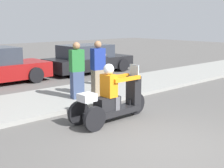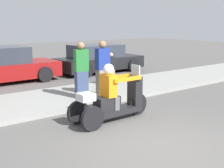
# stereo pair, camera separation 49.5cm
# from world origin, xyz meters

# --- Properties ---
(ground_plane) EXTENTS (60.00, 60.00, 0.00)m
(ground_plane) POSITION_xyz_m (0.00, 0.00, 0.00)
(ground_plane) COLOR #565451
(sidewalk_strip) EXTENTS (28.00, 2.80, 0.12)m
(sidewalk_strip) POSITION_xyz_m (0.00, 4.60, 0.06)
(sidewalk_strip) COLOR gray
(sidewalk_strip) RESTS_ON ground
(motorcycle_trike) EXTENTS (2.24, 0.71, 1.45)m
(motorcycle_trike) POSITION_xyz_m (0.33, 1.95, 0.52)
(motorcycle_trike) COLOR black
(motorcycle_trike) RESTS_ON ground
(spectator_near_curb) EXTENTS (0.30, 0.19, 1.21)m
(spectator_near_curb) POSITION_xyz_m (2.69, 5.03, 0.70)
(spectator_near_curb) COLOR gray
(spectator_near_curb) RESTS_ON sidewalk_strip
(spectator_mid_group) EXTENTS (0.45, 0.31, 1.72)m
(spectator_mid_group) POSITION_xyz_m (0.78, 4.06, 0.95)
(spectator_mid_group) COLOR #38476B
(spectator_mid_group) RESTS_ON sidewalk_strip
(spectator_with_child) EXTENTS (0.44, 0.29, 1.74)m
(spectator_with_child) POSITION_xyz_m (1.45, 3.86, 0.96)
(spectator_with_child) COLOR gray
(spectator_with_child) RESTS_ON sidewalk_strip
(parked_car_lot_far) EXTENTS (4.28, 2.05, 1.35)m
(parked_car_lot_far) POSITION_xyz_m (4.53, 8.39, 0.65)
(parked_car_lot_far) COLOR black
(parked_car_lot_far) RESTS_ON ground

